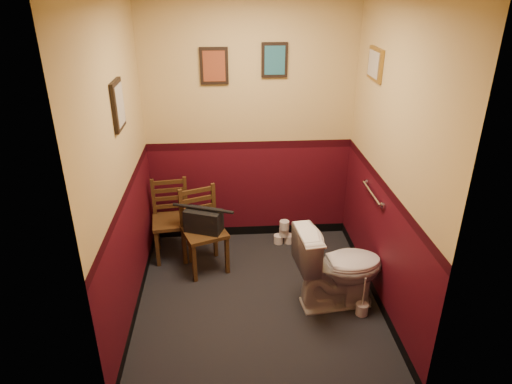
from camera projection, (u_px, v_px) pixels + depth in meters
floor at (258, 299)px, 4.29m from camera, size 2.20×2.40×0.00m
wall_back at (250, 123)px, 4.79m from camera, size 2.20×0.00×2.70m
wall_front at (274, 244)px, 2.63m from camera, size 2.20×0.00×2.70m
wall_left at (121, 170)px, 3.64m from camera, size 0.00×2.40×2.70m
wall_right at (390, 163)px, 3.78m from camera, size 0.00×2.40×2.70m
grab_bar at (372, 193)px, 4.18m from camera, size 0.05×0.56×0.06m
framed_print_back_a at (214, 66)px, 4.50m from camera, size 0.28×0.04×0.36m
framed_print_back_b at (275, 60)px, 4.51m from camera, size 0.26×0.04×0.34m
framed_print_left at (118, 105)px, 3.52m from camera, size 0.04×0.30×0.38m
framed_print_right at (375, 64)px, 4.02m from camera, size 0.04×0.34×0.28m
toilet at (339, 267)px, 4.09m from camera, size 0.85×0.54×0.79m
toilet_brush at (362, 308)px, 4.08m from camera, size 0.11×0.11×0.39m
chair_left at (172, 219)px, 4.83m from camera, size 0.44×0.44×0.84m
chair_right at (203, 230)px, 4.60m from camera, size 0.52×0.52×0.86m
handbag at (204, 220)px, 4.51m from camera, size 0.40×0.30×0.26m
tp_stack at (284, 234)px, 5.14m from camera, size 0.22×0.14×0.29m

